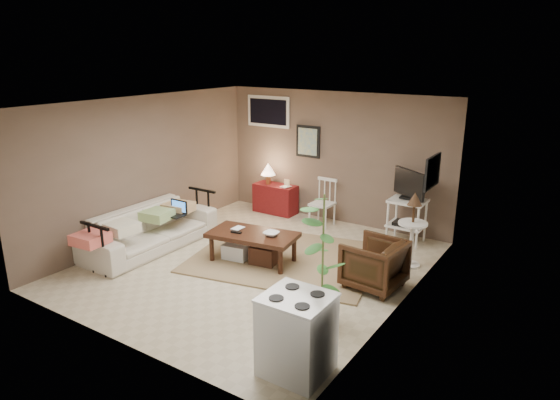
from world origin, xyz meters
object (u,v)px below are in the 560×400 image
Objects in this scene: armchair at (374,262)px; stove at (297,335)px; side_table at (413,221)px; sofa at (150,222)px; red_console at (275,196)px; tv_stand at (407,205)px; coffee_table at (252,245)px; potted_plant at (323,255)px; spindle_chair at (323,204)px.

stove is (0.11, -2.17, 0.05)m from armchair.
sofa is at bearing -156.43° from side_table.
red_console is 5.13m from stove.
stove is at bearing -85.45° from tv_stand.
side_table is (0.40, -0.89, 0.05)m from tv_stand.
tv_stand reaches higher than side_table.
tv_stand is 4.03m from stove.
armchair is at bearing 92.78° from stove.
tv_stand is 1.09× the size of side_table.
stove is at bearing -111.96° from sofa.
tv_stand is at bearing -168.44° from armchair.
coffee_table is 0.62× the size of sofa.
potted_plant reaches higher than coffee_table.
red_console is 4.23m from potted_plant.
stove reaches higher than coffee_table.
red_console reaches higher than sofa.
red_console is (0.63, 2.65, -0.10)m from sofa.
stove is at bearing -91.42° from side_table.
coffee_table is 1.43× the size of red_console.
spindle_chair is 0.70× the size of tv_stand.
red_console reaches higher than armchair.
red_console is 1.14× the size of spindle_chair.
red_console is at bearing 161.96° from side_table.
coffee_table is at bearing -128.59° from tv_stand.
coffee_table is 2.68m from tv_stand.
sofa is (-1.71, -0.45, 0.17)m from coffee_table.
tv_stand is 0.97m from side_table.
coffee_table is at bearing 151.03° from potted_plant.
armchair is 0.46× the size of potted_plant.
tv_stand is at bearing 0.33° from spindle_chair.
side_table is 0.71× the size of potted_plant.
sofa is at bearing -143.07° from tv_stand.
red_console is at bearing -13.45° from sofa.
spindle_chair reaches higher than armchair.
armchair is 0.88× the size of stove.
red_console is at bearing 173.11° from spindle_chair.
potted_plant reaches higher than armchair.
armchair reaches higher than coffee_table.
tv_stand reaches higher than stove.
coffee_table is 1.13× the size of tv_stand.
red_console is 1.17× the size of stove.
side_table is at bearing 174.10° from armchair.
sofa reaches higher than coffee_table.
stove is (0.26, -0.99, -0.43)m from potted_plant.
stove is (3.04, -4.14, 0.08)m from red_console.
coffee_table is 1.89× the size of armchair.
red_console is 0.86× the size of side_table.
side_table is at bearing -65.92° from tv_stand.
armchair is at bearing -100.84° from side_table.
spindle_chair is at bearing 156.00° from side_table.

